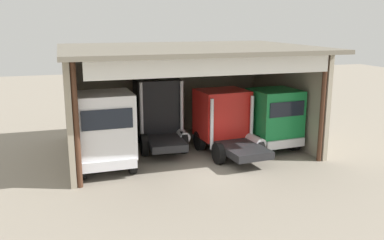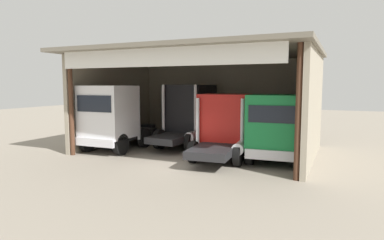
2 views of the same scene
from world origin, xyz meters
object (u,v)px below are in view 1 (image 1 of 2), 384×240
at_px(oil_drum, 142,129).
at_px(tool_cart, 87,136).
at_px(truck_black_center_bay, 159,111).
at_px(truck_green_right_bay, 270,118).
at_px(truck_white_center_right_bay, 103,130).
at_px(truck_red_left_bay, 225,121).

height_order(oil_drum, tool_cart, tool_cart).
distance_m(truck_black_center_bay, tool_cart, 4.31).
distance_m(truck_black_center_bay, truck_green_right_bay, 6.08).
xyz_separation_m(truck_black_center_bay, oil_drum, (-0.57, 2.06, -1.52)).
bearing_deg(oil_drum, truck_green_right_bay, -35.39).
distance_m(truck_white_center_right_bay, truck_black_center_bay, 4.60).
relative_size(oil_drum, tool_cart, 0.91).
height_order(truck_white_center_right_bay, oil_drum, truck_white_center_right_bay).
bearing_deg(truck_green_right_bay, truck_white_center_right_bay, 1.41).
xyz_separation_m(truck_green_right_bay, oil_drum, (-6.18, 4.39, -1.25)).
distance_m(truck_red_left_bay, tool_cart, 7.82).
bearing_deg(truck_red_left_bay, truck_white_center_right_bay, -175.65).
xyz_separation_m(truck_black_center_bay, tool_cart, (-3.81, 1.38, -1.47)).
relative_size(truck_green_right_bay, tool_cart, 5.23).
height_order(truck_green_right_bay, oil_drum, truck_green_right_bay).
xyz_separation_m(truck_black_center_bay, truck_green_right_bay, (5.61, -2.33, -0.26)).
bearing_deg(truck_green_right_bay, truck_red_left_bay, -6.96).
xyz_separation_m(truck_white_center_right_bay, oil_drum, (2.74, 5.26, -1.48)).
distance_m(truck_white_center_right_bay, oil_drum, 6.11).
xyz_separation_m(truck_white_center_right_bay, truck_black_center_bay, (3.31, 3.20, 0.04)).
bearing_deg(oil_drum, truck_white_center_right_bay, -117.55).
xyz_separation_m(truck_red_left_bay, truck_green_right_bay, (2.56, -0.13, 0.01)).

